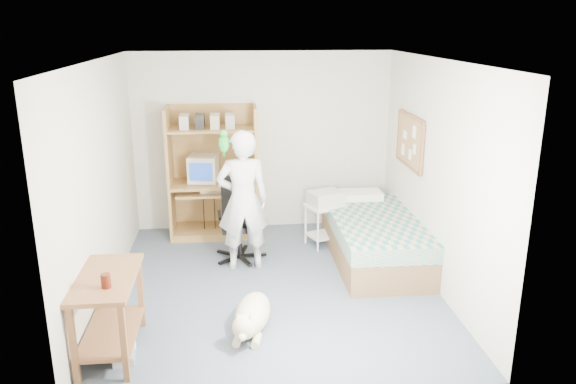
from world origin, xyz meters
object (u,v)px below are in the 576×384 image
object	(u,v)px
side_desk	(109,303)
office_chair	(239,230)
person	(243,201)
bed	(374,238)
printer_cart	(325,218)
computer_hutch	(214,177)
dog	(252,315)

from	to	relation	value
side_desk	office_chair	xyz separation A→B (m)	(1.18, 2.05, -0.13)
person	office_chair	bearing A→B (deg)	-83.67
bed	side_desk	world-z (taller)	side_desk
printer_cart	bed	bearing A→B (deg)	-68.62
computer_hutch	dog	world-z (taller)	computer_hutch
bed	dog	bearing A→B (deg)	-135.30
computer_hutch	side_desk	world-z (taller)	computer_hutch
office_chair	printer_cart	bearing A→B (deg)	11.61
side_desk	office_chair	bearing A→B (deg)	60.21
person	computer_hutch	bearing A→B (deg)	-75.96
bed	person	distance (m)	1.72
office_chair	dog	bearing A→B (deg)	-90.85
bed	side_desk	bearing A→B (deg)	-147.50
side_desk	office_chair	distance (m)	2.37
side_desk	person	world-z (taller)	person
computer_hutch	dog	size ratio (longest dim) A/B	1.78
side_desk	printer_cart	world-z (taller)	side_desk
computer_hutch	office_chair	world-z (taller)	computer_hutch
office_chair	printer_cart	distance (m)	1.19
office_chair	person	bearing A→B (deg)	-83.67
bed	dog	world-z (taller)	bed
person	printer_cart	world-z (taller)	person
computer_hutch	person	xyz separation A→B (m)	(0.38, -1.19, 0.03)
printer_cart	computer_hutch	bearing A→B (deg)	136.12
bed	printer_cart	world-z (taller)	bed
computer_hutch	side_desk	distance (m)	3.08
person	printer_cart	bearing A→B (deg)	-154.14
bed	office_chair	xyz separation A→B (m)	(-1.67, 0.24, 0.08)
printer_cart	side_desk	bearing A→B (deg)	-157.06
side_desk	dog	size ratio (longest dim) A/B	0.99
computer_hutch	office_chair	bearing A→B (deg)	-69.83
dog	office_chair	bearing A→B (deg)	105.70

